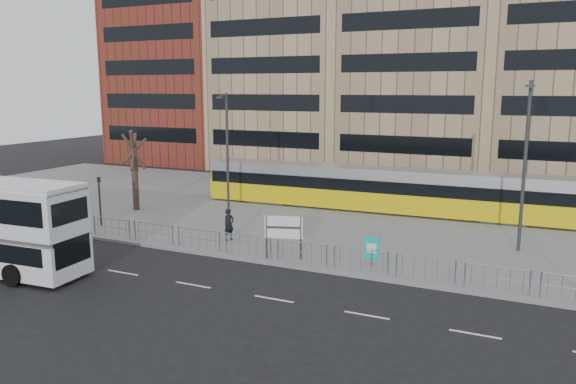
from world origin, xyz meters
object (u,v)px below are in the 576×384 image
at_px(ad_panel, 372,249).
at_px(traffic_light_west, 99,195).
at_px(pedestrian, 229,225).
at_px(bare_tree, 132,128).
at_px(lamp_post_west, 227,148).
at_px(station_sign, 284,229).
at_px(lamp_post_east, 525,160).
at_px(tram, 379,189).

relative_size(ad_panel, traffic_light_west, 0.46).
relative_size(pedestrian, bare_tree, 0.23).
xyz_separation_m(traffic_light_west, lamp_post_west, (5.03, 6.89, 2.47)).
relative_size(station_sign, lamp_post_west, 0.27).
height_order(station_sign, lamp_post_west, lamp_post_west).
distance_m(pedestrian, bare_tree, 12.01).
bearing_deg(pedestrian, lamp_post_east, -50.57).
height_order(tram, ad_panel, tram).
distance_m(traffic_light_west, lamp_post_west, 8.88).
bearing_deg(traffic_light_west, lamp_post_west, 56.94).
bearing_deg(station_sign, bare_tree, 138.42).
bearing_deg(ad_panel, station_sign, -169.16).
height_order(traffic_light_west, bare_tree, bare_tree).
xyz_separation_m(pedestrian, lamp_post_west, (-3.90, 6.37, 3.54)).
height_order(station_sign, pedestrian, station_sign).
bearing_deg(lamp_post_east, ad_panel, -138.20).
relative_size(tram, station_sign, 11.70).
distance_m(lamp_post_west, bare_tree, 6.73).
xyz_separation_m(lamp_post_west, bare_tree, (-6.25, -2.13, 1.29)).
bearing_deg(pedestrian, ad_panel, -74.47).
height_order(tram, lamp_post_west, lamp_post_west).
bearing_deg(lamp_post_east, pedestrian, -162.46).
height_order(station_sign, traffic_light_west, traffic_light_west).
distance_m(lamp_post_east, bare_tree, 25.09).
xyz_separation_m(tram, lamp_post_west, (-9.35, -4.76, 2.93)).
xyz_separation_m(station_sign, ad_panel, (4.30, 0.87, -0.70)).
distance_m(ad_panel, traffic_light_west, 17.54).
bearing_deg(station_sign, traffic_light_west, 155.59).
distance_m(pedestrian, lamp_post_west, 8.26).
bearing_deg(traffic_light_west, ad_panel, 1.66).
relative_size(ad_panel, pedestrian, 0.78).
bearing_deg(bare_tree, lamp_post_east, 1.08).
relative_size(ad_panel, bare_tree, 0.18).
bearing_deg(tram, pedestrian, -118.17).
bearing_deg(lamp_post_east, lamp_post_west, 174.98).
bearing_deg(lamp_post_west, bare_tree, -161.22).
relative_size(tram, bare_tree, 3.24).
distance_m(tram, lamp_post_east, 11.89).
bearing_deg(bare_tree, tram, 23.80).
bearing_deg(ad_panel, tram, 103.82).
distance_m(ad_panel, bare_tree, 20.04).
xyz_separation_m(traffic_light_west, bare_tree, (-1.22, 4.76, 3.76)).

